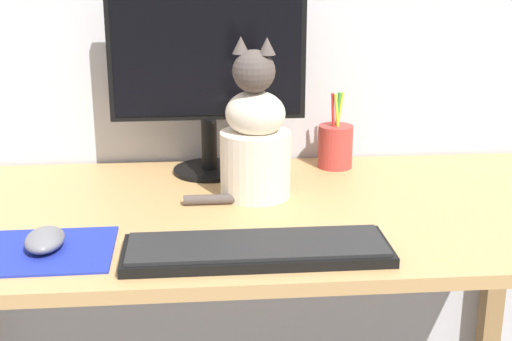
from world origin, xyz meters
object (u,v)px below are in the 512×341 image
object	(u,v)px
cat	(255,139)
pen_cup	(335,146)
computer_mouse_left	(45,240)
keyboard	(257,249)
monitor	(208,72)

from	to	relation	value
cat	pen_cup	distance (m)	0.29
computer_mouse_left	cat	distance (m)	0.48
keyboard	cat	xyz separation A→B (m)	(0.02, 0.31, 0.11)
keyboard	computer_mouse_left	xyz separation A→B (m)	(-0.37, 0.05, 0.01)
monitor	computer_mouse_left	distance (m)	0.56
keyboard	pen_cup	bearing A→B (deg)	65.04
keyboard	computer_mouse_left	world-z (taller)	computer_mouse_left
computer_mouse_left	pen_cup	xyz separation A→B (m)	(0.60, 0.44, 0.03)
computer_mouse_left	cat	xyz separation A→B (m)	(0.39, 0.25, 0.10)
computer_mouse_left	monitor	bearing A→B (deg)	55.14
computer_mouse_left	pen_cup	bearing A→B (deg)	36.56
computer_mouse_left	pen_cup	size ratio (longest dim) A/B	0.58
pen_cup	cat	bearing A→B (deg)	-137.77
monitor	cat	distance (m)	0.23
cat	pen_cup	xyz separation A→B (m)	(0.21, 0.19, -0.07)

